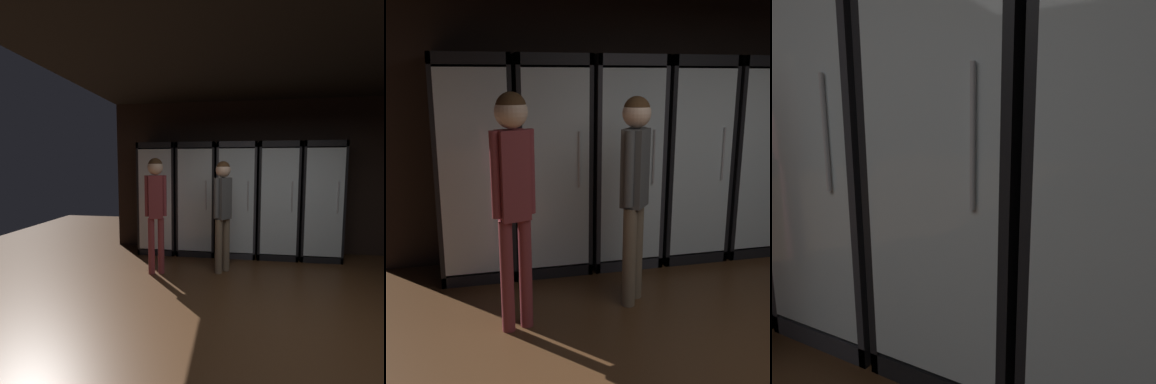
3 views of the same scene
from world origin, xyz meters
TOP-DOWN VIEW (x-y plane):
  - wall_back at (0.00, 3.03)m, footprint 6.00×0.06m
  - cooler_far_left at (-2.07, 2.74)m, footprint 0.67×0.59m
  - cooler_left at (-1.37, 2.74)m, footprint 0.67×0.59m
  - cooler_center at (-0.66, 2.74)m, footprint 0.67×0.59m
  - cooler_right at (0.05, 2.74)m, footprint 0.67×0.59m
  - cooler_far_right at (0.76, 2.74)m, footprint 0.67×0.59m
  - shopper_near at (-1.83, 1.60)m, footprint 0.31×0.23m
  - shopper_far at (-0.86, 1.82)m, footprint 0.27×0.29m

SIDE VIEW (x-z plane):
  - cooler_far_right at x=0.76m, z-range -0.03..1.99m
  - cooler_far_left at x=-2.07m, z-range -0.02..1.99m
  - cooler_left at x=-1.37m, z-range -0.02..2.00m
  - cooler_right at x=0.05m, z-range -0.02..2.00m
  - cooler_center at x=-0.66m, z-range -0.02..2.00m
  - shopper_far at x=-0.86m, z-range 0.20..1.88m
  - shopper_near at x=-1.83m, z-range 0.26..1.99m
  - wall_back at x=0.00m, z-range 0.00..2.80m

